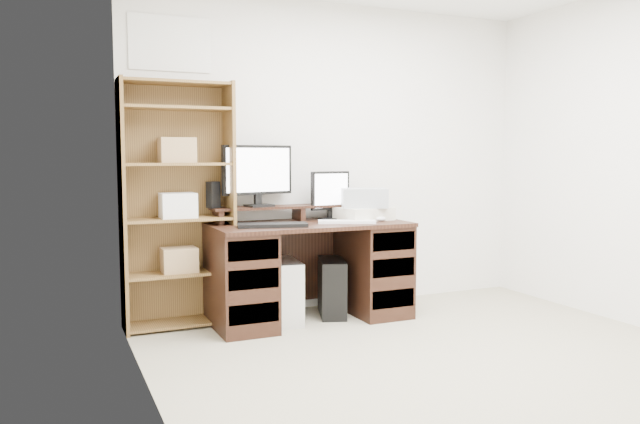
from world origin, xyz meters
TOP-DOWN VIEW (x-y plane):
  - room at (-0.00, 0.00)m, footprint 3.54×4.04m
  - desk at (-0.40, 1.64)m, footprint 1.50×0.70m
  - riser_shelf at (-0.40, 1.85)m, footprint 1.40×0.22m
  - monitor_wide at (-0.74, 1.85)m, footprint 0.59×0.19m
  - monitor_small at (-0.15, 1.79)m, footprint 0.35×0.16m
  - speaker at (-1.08, 1.85)m, footprint 0.10×0.10m
  - keyboard_black at (-0.75, 1.48)m, footprint 0.52×0.28m
  - keyboard_white at (-0.14, 1.51)m, footprint 0.45×0.29m
  - mouse at (0.16, 1.52)m, footprint 0.10×0.08m
  - printer at (0.08, 1.66)m, footprint 0.45×0.37m
  - basket at (0.08, 1.66)m, footprint 0.42×0.36m
  - tower_silver at (-0.60, 1.66)m, footprint 0.27×0.50m
  - tower_black at (-0.18, 1.69)m, footprint 0.33×0.48m
  - bookshelf at (-1.35, 1.86)m, footprint 0.80×0.30m

SIDE VIEW (x-z plane):
  - tower_black at x=-0.18m, z-range 0.00..0.45m
  - tower_silver at x=-0.60m, z-range 0.00..0.47m
  - desk at x=-0.40m, z-range 0.01..0.76m
  - keyboard_white at x=-0.14m, z-range 0.75..0.77m
  - keyboard_black at x=-0.75m, z-range 0.75..0.78m
  - mouse at x=0.16m, z-range 0.75..0.79m
  - printer at x=0.08m, z-range 0.75..0.85m
  - riser_shelf at x=-0.40m, z-range 0.78..0.90m
  - bookshelf at x=-1.35m, z-range 0.02..1.82m
  - basket at x=0.08m, z-range 0.85..1.00m
  - monitor_small at x=-0.15m, z-range 0.77..1.15m
  - speaker at x=-1.08m, z-range 0.87..1.07m
  - monitor_wide at x=-0.74m, z-range 0.90..1.37m
  - room at x=0.00m, z-range -0.02..2.52m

